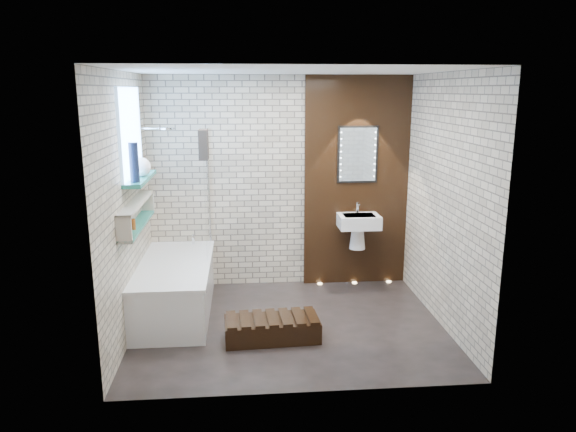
{
  "coord_description": "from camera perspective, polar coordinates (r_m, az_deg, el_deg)",
  "views": [
    {
      "loc": [
        -0.47,
        -5.26,
        2.42
      ],
      "look_at": [
        0.0,
        0.15,
        1.15
      ],
      "focal_mm": 33.66,
      "sensor_mm": 36.0,
      "label": 1
    }
  ],
  "objects": [
    {
      "name": "niche_bottles",
      "position": [
        5.3,
        -16.37,
        -1.07
      ],
      "size": [
        0.06,
        0.27,
        0.15
      ],
      "color": "maroon",
      "rests_on": "display_niche"
    },
    {
      "name": "display_niche",
      "position": [
        5.64,
        -15.67,
        0.19
      ],
      "size": [
        0.14,
        1.3,
        0.26
      ],
      "color": "#227D6E",
      "rests_on": "room_shell"
    },
    {
      "name": "ground",
      "position": [
        5.81,
        0.13,
        -11.46
      ],
      "size": [
        3.2,
        3.2,
        0.0
      ],
      "primitive_type": "plane",
      "color": "black",
      "rests_on": "ground"
    },
    {
      "name": "clerestory_window",
      "position": [
        5.74,
        -16.13,
        7.47
      ],
      "size": [
        0.18,
        1.0,
        0.94
      ],
      "color": "#7FADE0",
      "rests_on": "room_shell"
    },
    {
      "name": "sill_vases",
      "position": [
        5.67,
        -15.46,
        5.15
      ],
      "size": [
        0.2,
        0.49,
        0.38
      ],
      "color": "#121A32",
      "rests_on": "clerestory_window"
    },
    {
      "name": "bath_screen",
      "position": [
        6.27,
        -8.55,
        2.54
      ],
      "size": [
        0.01,
        0.78,
        1.4
      ],
      "primitive_type": "cube",
      "color": "white",
      "rests_on": "bathtub"
    },
    {
      "name": "floor_uplights",
      "position": [
        7.04,
        7.04,
        -7.0
      ],
      "size": [
        0.96,
        0.06,
        0.01
      ],
      "color": "#FFD899",
      "rests_on": "ground"
    },
    {
      "name": "walnut_panel",
      "position": [
        6.77,
        7.23,
        3.55
      ],
      "size": [
        1.3,
        0.06,
        2.6
      ],
      "primitive_type": "cube",
      "color": "black",
      "rests_on": "ground"
    },
    {
      "name": "led_mirror",
      "position": [
        6.69,
        7.38,
        6.45
      ],
      "size": [
        0.5,
        0.02,
        0.7
      ],
      "color": "black",
      "rests_on": "walnut_panel"
    },
    {
      "name": "towel",
      "position": [
        5.9,
        -8.91,
        7.47
      ],
      "size": [
        0.09,
        0.25,
        0.32
      ],
      "primitive_type": "cube",
      "color": "black",
      "rests_on": "bath_screen"
    },
    {
      "name": "walnut_step",
      "position": [
        5.48,
        -1.7,
        -11.85
      ],
      "size": [
        0.95,
        0.47,
        0.21
      ],
      "primitive_type": "cube",
      "rotation": [
        0.0,
        0.0,
        0.06
      ],
      "color": "black",
      "rests_on": "ground"
    },
    {
      "name": "washbasin",
      "position": [
        6.69,
        7.45,
        -1.05
      ],
      "size": [
        0.5,
        0.36,
        0.58
      ],
      "color": "white",
      "rests_on": "walnut_panel"
    },
    {
      "name": "room_shell",
      "position": [
        5.4,
        0.14,
        1.19
      ],
      "size": [
        3.24,
        3.2,
        2.6
      ],
      "color": "#A19580",
      "rests_on": "ground"
    },
    {
      "name": "bathtub",
      "position": [
        6.14,
        -11.81,
        -7.41
      ],
      "size": [
        0.79,
        1.74,
        0.7
      ],
      "color": "white",
      "rests_on": "ground"
    },
    {
      "name": "shower_head",
      "position": [
        6.28,
        -12.71,
        9.02
      ],
      "size": [
        0.18,
        0.18,
        0.02
      ],
      "primitive_type": "cylinder",
      "color": "silver",
      "rests_on": "room_shell"
    }
  ]
}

